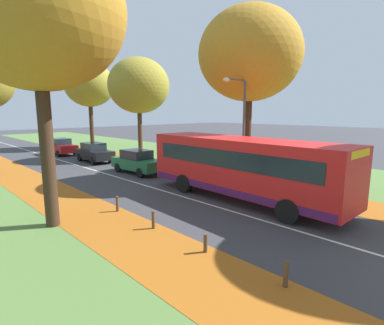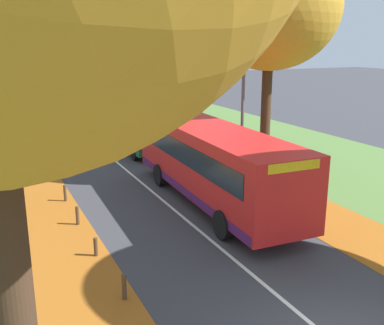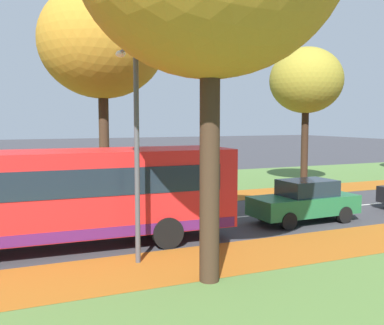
# 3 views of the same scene
# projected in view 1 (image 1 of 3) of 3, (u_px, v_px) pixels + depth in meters

# --- Properties ---
(leaf_litter_left) EXTENTS (2.80, 60.00, 0.00)m
(leaf_litter_left) POSITION_uv_depth(u_px,v_px,m) (75.00, 207.00, 13.48)
(leaf_litter_left) COLOR #9E5619
(leaf_litter_left) RESTS_ON grass_verge_left
(grass_verge_right) EXTENTS (12.00, 90.00, 0.01)m
(grass_verge_right) POSITION_uv_depth(u_px,v_px,m) (197.00, 159.00, 27.20)
(grass_verge_right) COLOR #517538
(grass_verge_right) RESTS_ON ground
(leaf_litter_right) EXTENTS (2.80, 60.00, 0.00)m
(leaf_litter_right) POSITION_uv_depth(u_px,v_px,m) (212.00, 176.00, 19.80)
(leaf_litter_right) COLOR #9E5619
(leaf_litter_right) RESTS_ON grass_verge_right
(road_centre_line) EXTENTS (0.12, 80.00, 0.01)m
(road_centre_line) POSITION_uv_depth(u_px,v_px,m) (104.00, 173.00, 20.88)
(road_centre_line) COLOR silver
(road_centre_line) RESTS_ON ground
(tree_left_near) EXTENTS (6.03, 6.03, 10.35)m
(tree_left_near) POSITION_uv_depth(u_px,v_px,m) (36.00, 10.00, 10.01)
(tree_left_near) COLOR #382619
(tree_left_near) RESTS_ON ground
(tree_right_near) EXTENTS (6.32, 6.32, 10.54)m
(tree_right_near) POSITION_uv_depth(u_px,v_px,m) (250.00, 55.00, 18.29)
(tree_right_near) COLOR #382619
(tree_right_near) RESTS_ON ground
(tree_right_mid) EXTENTS (5.50, 5.50, 9.03)m
(tree_right_mid) POSITION_uv_depth(u_px,v_px,m) (139.00, 86.00, 26.90)
(tree_right_mid) COLOR #422D1E
(tree_right_mid) RESTS_ON ground
(tree_right_far) EXTENTS (5.59, 5.59, 9.81)m
(tree_right_far) POSITION_uv_depth(u_px,v_px,m) (89.00, 85.00, 34.08)
(tree_right_far) COLOR #382619
(tree_right_far) RESTS_ON ground
(bollard_third) EXTENTS (0.12, 0.12, 0.69)m
(bollard_third) POSITION_uv_depth(u_px,v_px,m) (286.00, 274.00, 7.26)
(bollard_third) COLOR #4C3823
(bollard_third) RESTS_ON ground
(bollard_fourth) EXTENTS (0.12, 0.12, 0.59)m
(bollard_fourth) POSITION_uv_depth(u_px,v_px,m) (205.00, 243.00, 9.07)
(bollard_fourth) COLOR #4C3823
(bollard_fourth) RESTS_ON ground
(bollard_fifth) EXTENTS (0.12, 0.12, 0.67)m
(bollard_fifth) POSITION_uv_depth(u_px,v_px,m) (153.00, 220.00, 10.91)
(bollard_fifth) COLOR #4C3823
(bollard_fifth) RESTS_ON ground
(bollard_sixth) EXTENTS (0.12, 0.12, 0.68)m
(bollard_sixth) POSITION_uv_depth(u_px,v_px,m) (117.00, 204.00, 12.79)
(bollard_sixth) COLOR #4C3823
(bollard_sixth) RESTS_ON ground
(streetlamp_right) EXTENTS (1.89, 0.28, 6.00)m
(streetlamp_right) POSITION_uv_depth(u_px,v_px,m) (240.00, 121.00, 16.48)
(streetlamp_right) COLOR #47474C
(streetlamp_right) RESTS_ON ground
(bus) EXTENTS (2.92, 10.48, 2.98)m
(bus) POSITION_uv_depth(u_px,v_px,m) (242.00, 165.00, 14.33)
(bus) COLOR red
(bus) RESTS_ON ground
(car_green_lead) EXTENTS (1.88, 4.25, 1.62)m
(car_green_lead) POSITION_uv_depth(u_px,v_px,m) (138.00, 162.00, 20.78)
(car_green_lead) COLOR #1E6038
(car_green_lead) RESTS_ON ground
(car_black_following) EXTENTS (1.87, 4.25, 1.62)m
(car_black_following) POSITION_uv_depth(u_px,v_px,m) (94.00, 152.00, 25.48)
(car_black_following) COLOR black
(car_black_following) RESTS_ON ground
(car_red_third_in_line) EXTENTS (1.80, 4.21, 1.62)m
(car_red_third_in_line) POSITION_uv_depth(u_px,v_px,m) (61.00, 146.00, 29.81)
(car_red_third_in_line) COLOR #B21919
(car_red_third_in_line) RESTS_ON ground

